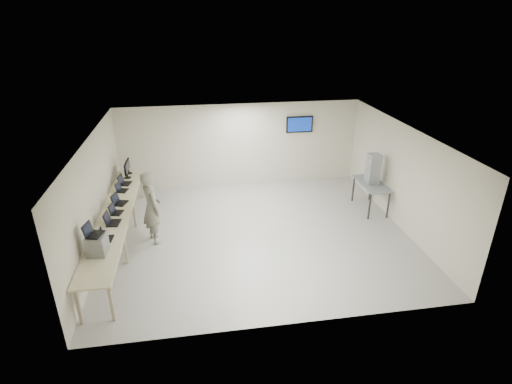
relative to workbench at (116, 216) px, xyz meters
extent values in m
cube|color=#A4A4A4|center=(3.59, 0.00, -0.83)|extent=(8.00, 7.00, 0.01)
cube|color=white|center=(3.59, 0.00, 1.97)|extent=(8.00, 7.00, 0.01)
cube|color=beige|center=(3.59, 3.50, 0.57)|extent=(8.00, 0.01, 2.80)
cube|color=beige|center=(3.59, -3.50, 0.57)|extent=(8.00, 0.01, 2.80)
cube|color=beige|center=(-0.41, 0.00, 0.57)|extent=(0.01, 7.00, 2.80)
cube|color=beige|center=(7.59, 0.00, 0.57)|extent=(0.01, 7.00, 2.80)
cube|color=#2B2928|center=(5.59, 3.48, 1.22)|extent=(0.15, 0.04, 0.15)
cube|color=black|center=(5.59, 3.44, 1.22)|extent=(0.90, 0.06, 0.55)
cube|color=navy|center=(5.59, 3.40, 1.22)|extent=(0.82, 0.01, 0.47)
cube|color=beige|center=(-0.01, 0.00, 0.05)|extent=(0.75, 6.00, 0.04)
cube|color=tan|center=(0.36, 0.00, 0.02)|extent=(0.02, 6.00, 0.06)
cube|color=tan|center=(-0.31, -2.85, -0.40)|extent=(0.06, 0.06, 0.86)
cube|color=tan|center=(0.29, -2.85, -0.40)|extent=(0.06, 0.06, 0.86)
cube|color=tan|center=(-0.31, -0.90, -0.40)|extent=(0.06, 0.06, 0.86)
cube|color=tan|center=(0.29, -0.90, -0.40)|extent=(0.06, 0.06, 0.86)
cube|color=tan|center=(-0.31, 0.90, -0.40)|extent=(0.06, 0.06, 0.86)
cube|color=tan|center=(0.29, 0.90, -0.40)|extent=(0.06, 0.06, 0.86)
cube|color=tan|center=(-0.31, 2.85, -0.40)|extent=(0.06, 0.06, 0.86)
cube|color=tan|center=(0.29, 2.85, -0.40)|extent=(0.06, 0.06, 0.86)
cube|color=gray|center=(-0.06, -1.80, 0.29)|extent=(0.41, 0.46, 0.44)
cube|color=black|center=(-0.06, -1.80, 0.53)|extent=(0.34, 0.41, 0.02)
cube|color=black|center=(-0.19, -1.80, 0.67)|extent=(0.15, 0.35, 0.26)
cube|color=black|center=(-0.18, -1.80, 0.67)|extent=(0.12, 0.30, 0.21)
cube|color=black|center=(0.01, -1.24, 0.08)|extent=(0.26, 0.35, 0.02)
cube|color=black|center=(-0.11, -1.24, 0.21)|extent=(0.08, 0.32, 0.24)
cube|color=black|center=(-0.09, -1.24, 0.21)|extent=(0.06, 0.28, 0.20)
cube|color=black|center=(0.04, -0.51, 0.09)|extent=(0.32, 0.41, 0.02)
cube|color=black|center=(-0.10, -0.51, 0.24)|extent=(0.11, 0.37, 0.27)
cube|color=black|center=(-0.08, -0.51, 0.24)|extent=(0.09, 0.32, 0.23)
cube|color=black|center=(0.04, 0.03, 0.08)|extent=(0.30, 0.37, 0.02)
cube|color=black|center=(-0.08, 0.03, 0.21)|extent=(0.13, 0.31, 0.23)
cube|color=black|center=(-0.06, 0.03, 0.21)|extent=(0.11, 0.27, 0.19)
cube|color=black|center=(0.05, 0.58, 0.08)|extent=(0.37, 0.43, 0.02)
cube|color=black|center=(-0.08, 0.58, 0.23)|extent=(0.18, 0.35, 0.26)
cube|color=black|center=(-0.07, 0.58, 0.23)|extent=(0.15, 0.31, 0.22)
cube|color=black|center=(-0.01, 1.41, 0.08)|extent=(0.30, 0.37, 0.02)
cube|color=black|center=(-0.13, 1.41, 0.21)|extent=(0.13, 0.31, 0.23)
cube|color=black|center=(-0.11, 1.41, 0.21)|extent=(0.11, 0.27, 0.19)
cube|color=black|center=(0.00, 1.91, 0.08)|extent=(0.33, 0.41, 0.02)
cube|color=black|center=(-0.13, 1.91, 0.23)|extent=(0.14, 0.35, 0.26)
cube|color=black|center=(-0.11, 1.91, 0.23)|extent=(0.11, 0.31, 0.22)
cylinder|color=black|center=(-0.01, 2.39, 0.08)|extent=(0.21, 0.21, 0.02)
cube|color=black|center=(-0.01, 2.39, 0.18)|extent=(0.04, 0.03, 0.17)
cube|color=black|center=(-0.01, 2.39, 0.39)|extent=(0.05, 0.48, 0.32)
cube|color=black|center=(0.02, 2.39, 0.39)|extent=(0.00, 0.44, 0.28)
cylinder|color=black|center=(-0.01, 2.75, 0.08)|extent=(0.20, 0.20, 0.02)
cube|color=black|center=(-0.01, 2.75, 0.17)|extent=(0.04, 0.03, 0.16)
cube|color=black|center=(-0.01, 2.75, 0.37)|extent=(0.05, 0.45, 0.30)
cube|color=black|center=(0.02, 2.75, 0.37)|extent=(0.00, 0.41, 0.26)
imported|color=#56594A|center=(0.88, 0.07, 0.14)|extent=(0.71, 0.83, 1.94)
cube|color=slate|center=(7.19, 0.92, 0.02)|extent=(0.67, 1.44, 0.04)
cube|color=#2B2928|center=(6.90, 0.30, -0.41)|extent=(0.04, 0.04, 0.82)
cube|color=#2B2928|center=(6.90, 1.54, -0.41)|extent=(0.04, 0.04, 0.82)
cube|color=#2B2928|center=(7.47, 0.30, -0.41)|extent=(0.04, 0.04, 0.82)
cube|color=#2B2928|center=(7.47, 1.54, -0.41)|extent=(0.04, 0.04, 0.82)
cube|color=#999EA5|center=(7.17, 0.92, 0.13)|extent=(0.34, 0.38, 0.18)
cube|color=#999EA5|center=(7.17, 0.92, 0.30)|extent=(0.34, 0.38, 0.18)
cube|color=#999EA5|center=(7.17, 0.92, 0.48)|extent=(0.34, 0.38, 0.18)
cube|color=#999EA5|center=(7.17, 0.92, 0.66)|extent=(0.34, 0.38, 0.18)
cube|color=#999EA5|center=(7.17, 0.92, 0.84)|extent=(0.34, 0.38, 0.18)
camera|label=1|loc=(2.06, -9.28, 4.68)|focal=28.00mm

